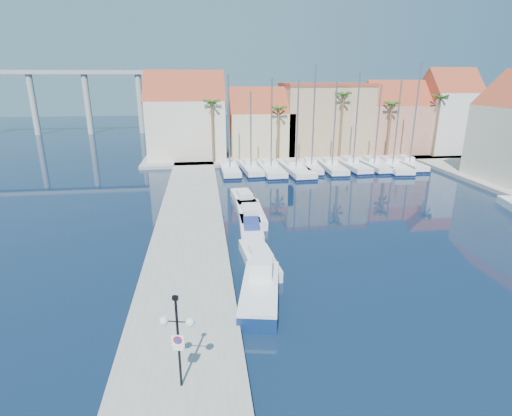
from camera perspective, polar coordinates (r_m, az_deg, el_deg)
The scene contains 30 objects.
ground at distance 24.05m, azimuth 12.35°, elevation -14.73°, with size 260.00×260.00×0.00m, color black.
quay_west at distance 34.77m, azimuth -9.50°, elevation -3.42°, with size 6.00×77.00×0.50m, color gray.
shore_north at distance 70.26m, azimuth 7.06°, elevation 7.67°, with size 54.00×16.00×0.50m, color gray.
lamp_post at distance 17.00m, azimuth -11.17°, elevation -16.48°, with size 1.44×0.63×4.31m.
fishing_boat at distance 24.48m, azimuth 0.59°, elevation -11.59°, with size 3.34×6.69×2.24m.
motorboat_west_0 at distance 28.87m, azimuth 0.46°, elevation -7.25°, with size 2.40×6.15×1.40m.
motorboat_west_1 at distance 34.56m, azimuth -0.72°, elevation -2.84°, with size 2.19×5.88×1.40m.
motorboat_west_2 at distance 38.22m, azimuth -0.77°, elevation -0.74°, with size 2.40×7.30×1.40m.
motorboat_west_3 at distance 42.90m, azimuth -1.77°, elevation 1.38°, with size 2.44×6.37×1.40m.
sailboat_0 at distance 56.84m, azimuth -3.79°, elevation 5.65°, with size 2.64×9.18×13.32m.
sailboat_1 at distance 57.11m, azimuth -0.82°, elevation 5.72°, with size 2.97×8.83×11.11m.
sailboat_2 at distance 57.10m, azimuth 2.03°, elevation 5.71°, with size 3.11×10.62×12.82m.
sailboat_3 at distance 57.30m, azimuth 5.54°, elevation 5.67°, with size 3.72×11.40×12.66m.
sailboat_4 at distance 58.69m, azimuth 7.84°, elevation 5.97°, with size 2.93×8.53×14.51m.
sailboat_5 at distance 59.26m, azimuth 10.66°, elevation 5.87°, with size 2.92×9.83×12.31m.
sailboat_6 at distance 60.82m, azimuth 13.48°, elevation 6.02°, with size 3.06×9.55×13.84m.
sailboat_7 at distance 61.70m, azimuth 16.31°, elevation 5.95°, with size 2.63×8.84×12.00m.
sailboat_8 at distance 62.41m, azimuth 18.72°, elevation 5.83°, with size 3.68×10.84×12.54m.
sailboat_9 at distance 64.32m, azimuth 20.86°, elevation 6.01°, with size 2.36×8.69×14.92m.
building_0 at distance 66.20m, azimuth -9.92°, elevation 12.39°, with size 12.30×9.00×13.50m.
building_1 at distance 66.97m, azimuth 0.66°, elevation 11.66°, with size 10.30×8.00×11.00m.
building_2 at distance 70.25m, azimuth 9.68°, elevation 12.50°, with size 14.20×10.20×11.50m.
building_3 at distance 73.78m, azimuth 19.03°, elevation 11.74°, with size 10.30×8.00×12.00m.
building_4 at distance 77.24m, azimuth 25.58°, elevation 12.05°, with size 8.30×8.00×14.00m.
palm_0 at distance 60.99m, azimuth -6.33°, elevation 14.48°, with size 2.60×2.60×10.15m.
palm_1 at distance 62.12m, azimuth 3.23°, elevation 13.75°, with size 2.60×2.60×9.15m.
palm_2 at distance 64.61m, azimuth 12.33°, elevation 15.22°, with size 2.60×2.60×11.15m.
palm_3 at distance 67.77m, azimuth 18.82°, elevation 13.62°, with size 2.60×2.60×9.65m.
palm_4 at distance 71.57m, azimuth 24.83°, elevation 13.89°, with size 2.60×2.60×10.65m.
viaduct at distance 105.70m, azimuth -25.88°, elevation 15.01°, with size 48.00×2.20×14.45m.
Camera 1 is at (-7.53, -18.85, 12.90)m, focal length 28.00 mm.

